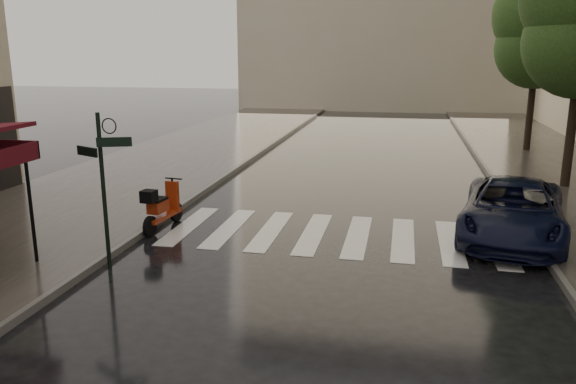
% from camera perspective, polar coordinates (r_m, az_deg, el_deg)
% --- Properties ---
extents(ground, '(120.00, 120.00, 0.00)m').
position_cam_1_polar(ground, '(8.98, -20.23, -14.71)').
color(ground, black).
rests_on(ground, ground).
extents(sidewalk_near, '(6.00, 60.00, 0.12)m').
position_cam_1_polar(sidewalk_near, '(21.04, -13.73, 2.23)').
color(sidewalk_near, '#38332D').
rests_on(sidewalk_near, ground).
extents(curb_near, '(0.12, 60.00, 0.16)m').
position_cam_1_polar(curb_near, '(19.94, -5.77, 1.97)').
color(curb_near, '#595651').
rests_on(curb_near, ground).
extents(curb_far, '(0.12, 60.00, 0.16)m').
position_cam_1_polar(curb_far, '(19.29, 20.37, 0.75)').
color(curb_far, '#595651').
rests_on(curb_far, ground).
extents(crosswalk, '(7.85, 3.20, 0.01)m').
position_cam_1_polar(crosswalk, '(13.36, 4.82, -4.33)').
color(crosswalk, silver).
rests_on(crosswalk, ground).
extents(signpost, '(1.17, 0.29, 3.10)m').
position_cam_1_polar(signpost, '(11.37, -18.28, 1.32)').
color(signpost, black).
rests_on(signpost, ground).
extents(tree_far, '(3.80, 3.80, 8.16)m').
position_cam_1_polar(tree_far, '(26.18, 24.18, 15.55)').
color(tree_far, black).
rests_on(tree_far, sidewalk_far).
extents(scooter, '(0.53, 1.75, 1.15)m').
position_cam_1_polar(scooter, '(13.92, -12.71, -1.61)').
color(scooter, black).
rests_on(scooter, ground).
extents(parked_car, '(3.05, 5.09, 1.32)m').
position_cam_1_polar(parked_car, '(13.93, 21.88, -1.73)').
color(parked_car, black).
rests_on(parked_car, ground).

